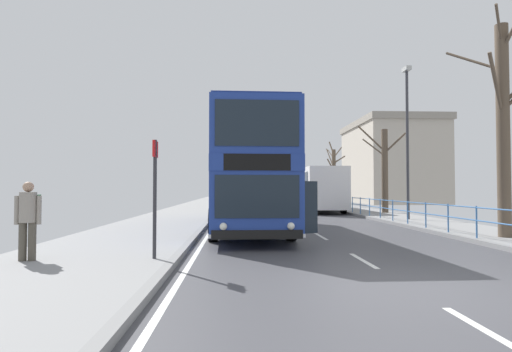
# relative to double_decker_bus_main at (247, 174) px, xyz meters

# --- Properties ---
(ground) EXTENTS (15.80, 140.00, 0.20)m
(ground) POSITION_rel_double_decker_bus_main_xyz_m (1.79, -9.53, -2.22)
(ground) COLOR #434348
(double_decker_bus_main) EXTENTS (3.46, 11.21, 4.30)m
(double_decker_bus_main) POSITION_rel_double_decker_bus_main_xyz_m (0.00, 0.00, 0.00)
(double_decker_bus_main) COLOR navy
(double_decker_bus_main) RESTS_ON ground
(background_bus_far_lane) EXTENTS (2.86, 9.57, 3.06)m
(background_bus_far_lane) POSITION_rel_double_decker_bus_main_xyz_m (5.42, 13.49, -0.58)
(background_bus_far_lane) COLOR white
(background_bus_far_lane) RESTS_ON ground
(pedestrian_railing_far_kerb) EXTENTS (0.05, 20.62, 0.99)m
(pedestrian_railing_far_kerb) POSITION_rel_double_decker_bus_main_xyz_m (6.96, -0.57, -1.46)
(pedestrian_railing_far_kerb) COLOR #386BA8
(pedestrian_railing_far_kerb) RESTS_ON ground
(pedestrian_with_backpack) EXTENTS (0.55, 0.55, 1.67)m
(pedestrian_with_backpack) POSITION_rel_double_decker_bus_main_xyz_m (-4.84, -7.39, -1.15)
(pedestrian_with_backpack) COLOR #4C473D
(pedestrian_with_backpack) RESTS_ON ground
(bus_stop_sign_near) EXTENTS (0.08, 0.44, 2.59)m
(bus_stop_sign_near) POSITION_rel_double_decker_bus_main_xyz_m (-2.21, -7.27, -0.52)
(bus_stop_sign_near) COLOR #2D2D33
(bus_stop_sign_near) RESTS_ON ground
(street_lamp_far_side) EXTENTS (0.28, 0.60, 7.62)m
(street_lamp_far_side) POSITION_rel_double_decker_bus_main_xyz_m (8.09, 3.80, 2.30)
(street_lamp_far_side) COLOR #38383D
(street_lamp_far_side) RESTS_ON ground
(bare_tree_far_00) EXTENTS (2.44, 2.14, 5.64)m
(bare_tree_far_00) POSITION_rel_double_decker_bus_main_xyz_m (8.94, 9.39, 0.67)
(bare_tree_far_00) COLOR brown
(bare_tree_far_00) RESTS_ON ground
(bare_tree_far_01) EXTENTS (2.63, 2.85, 7.51)m
(bare_tree_far_01) POSITION_rel_double_decker_bus_main_xyz_m (8.02, -3.79, 1.49)
(bare_tree_far_01) COLOR brown
(bare_tree_far_01) RESTS_ON ground
(bare_tree_far_02) EXTENTS (1.59, 1.73, 5.62)m
(bare_tree_far_02) POSITION_rel_double_decker_bus_main_xyz_m (7.89, 18.73, 0.61)
(bare_tree_far_02) COLOR brown
(bare_tree_far_02) RESTS_ON ground
(background_building_00) EXTENTS (8.67, 13.09, 9.41)m
(background_building_00) POSITION_rel_double_decker_bus_main_xyz_m (17.41, 30.63, 2.48)
(background_building_00) COLOR #B2A899
(background_building_00) RESTS_ON ground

